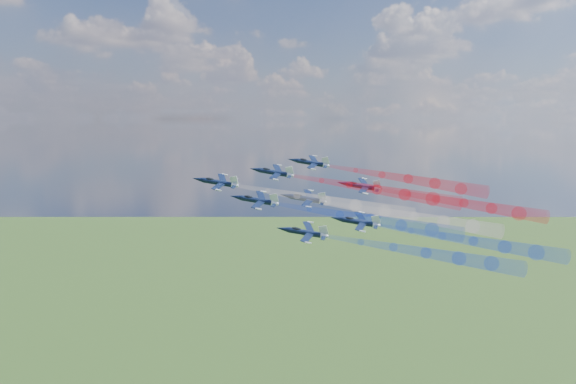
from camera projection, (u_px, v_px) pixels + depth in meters
jet_lead at (218, 182)px, 148.66m from camera, size 14.87×14.54×7.71m
trail_lead at (326, 201)px, 148.32m from camera, size 35.63×29.48×11.63m
jet_inner_left at (257, 200)px, 141.73m from camera, size 14.87×14.54×7.71m
trail_inner_left at (371, 219)px, 141.39m from camera, size 35.63×29.48×11.63m
jet_inner_right at (274, 172)px, 156.21m from camera, size 14.87×14.54×7.71m
trail_inner_right at (377, 190)px, 155.86m from camera, size 35.63×29.48×11.63m
jet_outer_left at (305, 232)px, 133.24m from camera, size 14.87×14.54×7.71m
trail_outer_left at (426, 253)px, 132.90m from camera, size 35.63×29.48×11.63m
jet_center_third at (305, 199)px, 148.84m from camera, size 14.87×14.54×7.71m
trail_center_third at (414, 217)px, 148.50m from camera, size 35.63×29.48×11.63m
jet_outer_right at (310, 163)px, 165.15m from camera, size 14.87×14.54×7.71m
trail_outer_right at (408, 179)px, 164.81m from camera, size 35.63×29.48×11.63m
jet_rear_left at (358, 222)px, 139.66m from camera, size 14.87×14.54×7.71m
trail_rear_left at (474, 241)px, 139.31m from camera, size 35.63×29.48×11.63m
jet_rear_right at (361, 186)px, 157.32m from camera, size 14.87×14.54×7.71m
trail_rear_right at (464, 203)px, 156.97m from camera, size 35.63×29.48×11.63m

